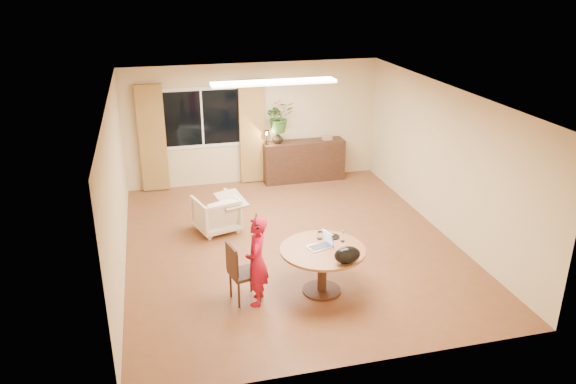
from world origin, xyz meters
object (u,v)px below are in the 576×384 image
object	(u,v)px
child	(257,261)
dining_table	(322,258)
armchair	(216,214)
sideboard	(304,161)
dining_chair	(245,272)

from	to	relation	value
child	dining_table	bearing A→B (deg)	111.17
armchair	sideboard	world-z (taller)	sideboard
dining_table	child	world-z (taller)	child
dining_table	sideboard	xyz separation A→B (m)	(1.00, 4.58, -0.10)
dining_table	armchair	world-z (taller)	dining_table
dining_chair	armchair	bearing A→B (deg)	79.79
child	armchair	bearing A→B (deg)	-155.81
dining_chair	armchair	distance (m)	2.38
dining_table	sideboard	world-z (taller)	sideboard
armchair	sideboard	distance (m)	3.09
dining_table	child	size ratio (longest dim) A/B	0.94
dining_chair	sideboard	distance (m)	4.99
child	armchair	size ratio (longest dim) A/B	1.80
armchair	sideboard	size ratio (longest dim) A/B	0.40
dining_table	child	xyz separation A→B (m)	(-0.97, -0.05, 0.10)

